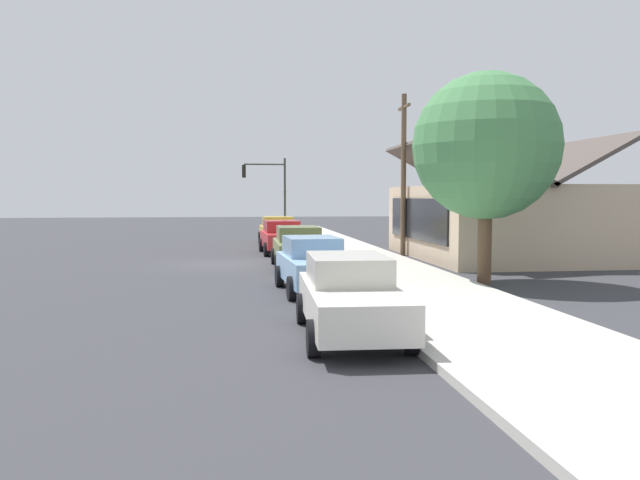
{
  "coord_description": "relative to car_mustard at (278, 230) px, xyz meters",
  "views": [
    {
      "loc": [
        26.7,
        0.34,
        2.8
      ],
      "look_at": [
        1.25,
        3.73,
        1.04
      ],
      "focal_mm": 36.4,
      "sensor_mm": 36.0,
      "label": 1
    }
  ],
  "objects": [
    {
      "name": "car_mustard",
      "position": [
        0.0,
        0.0,
        0.0
      ],
      "size": [
        4.94,
        2.18,
        1.59
      ],
      "rotation": [
        0.0,
        0.0,
        0.02
      ],
      "color": "gold",
      "rests_on": "ground"
    },
    {
      "name": "traffic_light_main",
      "position": [
        -4.17,
        -0.32,
        2.67
      ],
      "size": [
        0.37,
        2.79,
        5.2
      ],
      "color": "#383833",
      "rests_on": "ground"
    },
    {
      "name": "fire_hydrant_red",
      "position": [
        8.33,
        1.34,
        -0.32
      ],
      "size": [
        0.22,
        0.22,
        0.71
      ],
      "color": "red",
      "rests_on": "sidewalk_curb"
    },
    {
      "name": "car_cherry",
      "position": [
        6.08,
        -0.21,
        -0.0
      ],
      "size": [
        4.45,
        2.17,
        1.59
      ],
      "rotation": [
        0.0,
        0.0,
        0.04
      ],
      "color": "red",
      "rests_on": "ground"
    },
    {
      "name": "car_ivory",
      "position": [
        24.8,
        -0.24,
        -0.0
      ],
      "size": [
        4.9,
        2.1,
        1.59
      ],
      "rotation": [
        0.0,
        0.0,
        -0.04
      ],
      "color": "silver",
      "rests_on": "ground"
    },
    {
      "name": "shade_tree",
      "position": [
        17.76,
        5.36,
        3.52
      ],
      "size": [
        4.62,
        4.62,
        6.67
      ],
      "color": "brown",
      "rests_on": "ground"
    },
    {
      "name": "sidewalk_curb",
      "position": [
        10.69,
        2.74,
        -0.74
      ],
      "size": [
        60.0,
        4.2,
        0.16
      ],
      "primitive_type": "cube",
      "color": "beige",
      "rests_on": "ground"
    },
    {
      "name": "storefront_building",
      "position": [
        9.54,
        9.12,
        0.95
      ],
      "size": [
        11.21,
        7.48,
        5.27
      ],
      "color": "#CCB293",
      "rests_on": "ground"
    },
    {
      "name": "car_skyblue",
      "position": [
        18.79,
        -0.23,
        -0.0
      ],
      "size": [
        4.44,
        2.1,
        1.59
      ],
      "rotation": [
        0.0,
        0.0,
        0.05
      ],
      "color": "#8CB7E0",
      "rests_on": "ground"
    },
    {
      "name": "ground_plane",
      "position": [
        10.69,
        -2.86,
        -0.82
      ],
      "size": [
        120.0,
        120.0,
        0.0
      ],
      "primitive_type": "plane",
      "color": "#38383D"
    },
    {
      "name": "car_olive",
      "position": [
        12.29,
        -0.01,
        -0.0
      ],
      "size": [
        4.74,
        2.09,
        1.59
      ],
      "rotation": [
        0.0,
        0.0,
        -0.01
      ],
      "color": "olive",
      "rests_on": "ground"
    },
    {
      "name": "utility_pole_wooden",
      "position": [
        7.85,
        5.34,
        3.11
      ],
      "size": [
        1.8,
        0.24,
        7.5
      ],
      "color": "brown",
      "rests_on": "ground"
    }
  ]
}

